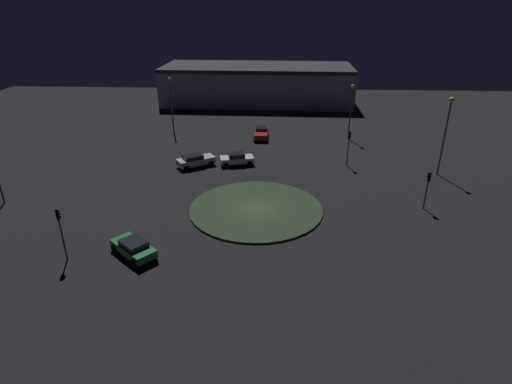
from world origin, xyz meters
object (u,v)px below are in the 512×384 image
Objects in this scene: car_silver at (195,160)px; traffic_light_east at (428,183)px; store_building at (258,84)px; car_white at (237,159)px; car_green at (134,248)px; streetlamp_northwest at (171,99)px; traffic_light_northeast at (349,141)px; traffic_light_southwest at (60,224)px; car_red at (261,133)px; streetlamp_northeast_near at (447,124)px; streetlamp_northeast at (351,102)px.

car_silver is 26.26m from traffic_light_east.
traffic_light_east is 48.84m from store_building.
car_green is (-6.26, -20.44, -0.04)m from car_white.
streetlamp_northwest is (-4.66, 33.61, 4.31)m from car_green.
traffic_light_northeast reaches higher than car_green.
streetlamp_northwest reaches higher than traffic_light_east.
car_white is at bearing -48.21° from traffic_light_northeast.
car_green is at bearing -82.11° from streetlamp_northwest.
traffic_light_southwest is (-5.08, -0.79, 2.41)m from car_green.
car_silver is 21.49m from traffic_light_southwest.
streetlamp_northwest reaches higher than traffic_light_southwest.
car_white is 1.01× the size of car_green.
streetlamp_northwest is at bearing -42.38° from traffic_light_east.
streetlamp_northwest reaches higher than car_red.
car_red is at bearing 148.33° from streetlamp_northeast_near.
traffic_light_east is (25.50, 9.56, 1.96)m from car_green.
car_silver is 35.81m from store_building.
traffic_light_east is (19.24, -10.88, 1.92)m from car_white.
streetlamp_northwest reaches higher than car_green.
car_green is 38.78m from streetlamp_northeast.
car_green is 0.96× the size of traffic_light_southwest.
traffic_light_northeast is (18.40, 1.17, 2.33)m from car_silver.
traffic_light_east is at bearing -115.96° from streetlamp_northeast_near.
traffic_light_northeast is 32.84m from traffic_light_southwest.
car_white is 0.99× the size of car_red.
traffic_light_southwest is 32.28m from traffic_light_east.
streetlamp_northeast reaches higher than car_green.
streetlamp_northeast_near reaches higher than traffic_light_east.
car_green is (-8.83, -31.49, -0.02)m from car_red.
store_building is (-18.35, 45.26, 0.83)m from traffic_light_east.
streetlamp_northwest reaches higher than store_building.
traffic_light_east is (24.19, -10.04, 1.91)m from car_silver.
store_building is at bearing -175.94° from car_red.
car_red is at bearing 33.78° from traffic_light_southwest.
traffic_light_east is 22.87m from streetlamp_northeast.
traffic_light_east is at bearing 67.74° from traffic_light_northeast.
traffic_light_southwest is 0.54× the size of streetlamp_northwest.
streetlamp_northwest is at bearing 156.39° from streetlamp_northeast_near.
car_white is at bearing -143.05° from streetlamp_northeast.
streetlamp_northwest reaches higher than car_white.
streetlamp_northwest reaches higher than car_silver.
traffic_light_east is at bearing -79.95° from streetlamp_northeast.
traffic_light_northeast reaches higher than car_white.
car_red is at bearing 24.44° from car_silver.
car_red is 25.27m from streetlamp_northeast_near.
car_green is at bearing -3.08° from traffic_light_northeast.
streetlamp_northeast is at bearing 91.92° from car_red.
streetlamp_northeast_near is at bearing -107.17° from car_green.
store_building is (12.22, 55.61, 0.37)m from traffic_light_southwest.
car_white is at bearing 175.34° from streetlamp_northeast_near.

